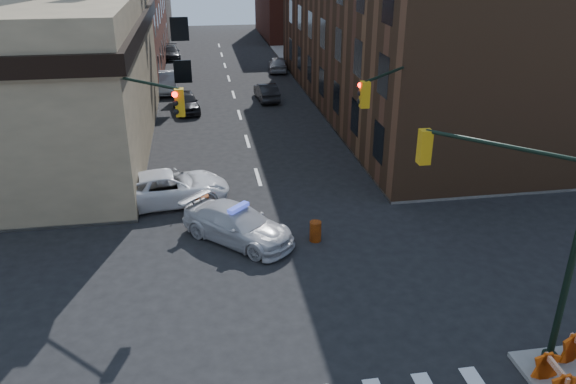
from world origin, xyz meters
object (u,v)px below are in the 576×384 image
object	(u,v)px
barrel_bank	(203,207)
barricade_nw_a	(82,193)
pickup	(168,188)
police_car	(238,224)
parked_car_wfar	(166,82)
pedestrian_b	(61,202)
parked_car_wnear	(186,102)
parked_car_enear	(267,92)
pedestrian_a	(130,178)
barrel_road	(315,231)

from	to	relation	value
barrel_bank	barricade_nw_a	distance (m)	6.23
pickup	barricade_nw_a	size ratio (longest dim) A/B	5.01
police_car	parked_car_wfar	world-z (taller)	parked_car_wfar
pedestrian_b	barricade_nw_a	bearing A→B (deg)	83.63
police_car	parked_car_wfar	distance (m)	26.98
police_car	barrel_bank	xyz separation A→B (m)	(-1.43, 2.42, -0.20)
parked_car_wfar	pedestrian_b	size ratio (longest dim) A/B	2.72
pickup	police_car	bearing A→B (deg)	-152.38
parked_car_wnear	pedestrian_b	xyz separation A→B (m)	(-5.42, -17.63, 0.34)
police_car	parked_car_enear	distance (m)	23.02
parked_car_wnear	pedestrian_b	distance (m)	18.44
pickup	pedestrian_b	bearing A→B (deg)	100.01
parked_car_wnear	pedestrian_a	distance (m)	15.27
pickup	barricade_nw_a	xyz separation A→B (m)	(-4.17, 0.54, -0.22)
parked_car_enear	barrel_bank	xyz separation A→B (m)	(-5.55, -20.22, -0.13)
pickup	parked_car_wfar	distance (m)	22.43
pedestrian_b	pickup	bearing A→B (deg)	24.41
barrel_road	parked_car_enear	bearing A→B (deg)	87.85
parked_car_enear	pedestrian_a	xyz separation A→B (m)	(-9.00, -17.23, 0.30)
pickup	barrel_road	world-z (taller)	pickup
parked_car_enear	barrel_road	xyz separation A→B (m)	(-0.87, -23.21, -0.24)
barricade_nw_a	barrel_road	bearing A→B (deg)	-22.50
pickup	barricade_nw_a	distance (m)	4.21
police_car	pedestrian_a	xyz separation A→B (m)	(-4.88, 5.42, 0.23)
pickup	pedestrian_a	xyz separation A→B (m)	(-1.87, 1.13, 0.17)
pedestrian_a	barricade_nw_a	size ratio (longest dim) A/B	1.43
pedestrian_b	parked_car_wfar	bearing A→B (deg)	87.98
pickup	barrel_road	bearing A→B (deg)	-135.21
parked_car_wfar	parked_car_enear	bearing A→B (deg)	-27.64
pedestrian_b	barrel_bank	world-z (taller)	pedestrian_b
pedestrian_a	barrel_bank	size ratio (longest dim) A/B	1.51
barricade_nw_a	barrel_bank	bearing A→B (deg)	-17.85
pedestrian_b	pedestrian_a	bearing A→B (deg)	50.07
police_car	parked_car_wfar	size ratio (longest dim) A/B	1.04
parked_car_wfar	barrel_road	xyz separation A→B (m)	(7.13, -27.26, -0.38)
pedestrian_b	barrel_road	world-z (taller)	pedestrian_b
police_car	barrel_road	size ratio (longest dim) A/B	5.85
barrel_bank	barrel_road	bearing A→B (deg)	-32.55
police_car	barricade_nw_a	xyz separation A→B (m)	(-7.17, 4.82, -0.17)
parked_car_wfar	barrel_road	size ratio (longest dim) A/B	5.64
police_car	pickup	xyz separation A→B (m)	(-3.01, 4.28, 0.06)
barrel_road	pickup	bearing A→B (deg)	142.24
barrel_road	barrel_bank	size ratio (longest dim) A/B	0.80
barrel_road	police_car	bearing A→B (deg)	170.20
pickup	barricade_nw_a	world-z (taller)	pickup
parked_car_enear	barricade_nw_a	world-z (taller)	parked_car_enear
parked_car_enear	parked_car_wfar	bearing A→B (deg)	-30.79
parked_car_wnear	pedestrian_a	world-z (taller)	pedestrian_a
parked_car_enear	barrel_bank	world-z (taller)	parked_car_enear
pickup	barrel_road	distance (m)	7.92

